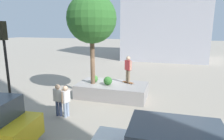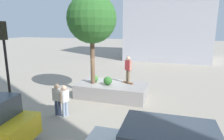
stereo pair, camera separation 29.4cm
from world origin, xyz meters
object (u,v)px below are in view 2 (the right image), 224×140
skateboarder (128,67)px  traffic_light_corner (5,54)px  planter_ledge (112,90)px  plaza_tree (92,19)px  bystander_watching (65,99)px  passerby_with_bag (57,97)px  skateboard (128,82)px

skateboarder → traffic_light_corner: size_ratio=0.36×
planter_ledge → traffic_light_corner: size_ratio=0.94×
plaza_tree → skateboarder: plaza_tree is taller
bystander_watching → plaza_tree: bearing=-93.1°
bystander_watching → skateboarder: bearing=-121.0°
plaza_tree → bystander_watching: plaza_tree is taller
planter_ledge → passerby_with_bag: size_ratio=2.64×
skateboard → traffic_light_corner: traffic_light_corner is taller
planter_ledge → bystander_watching: bearing=68.2°
plaza_tree → traffic_light_corner: bearing=54.9°
planter_ledge → bystander_watching: bystander_watching is taller
planter_ledge → passerby_with_bag: (1.78, 3.44, 0.53)m
planter_ledge → skateboard: bearing=-155.9°
skateboard → planter_ledge: bearing=24.1°
skateboard → skateboarder: 0.99m
skateboard → bystander_watching: (2.30, 3.84, 0.01)m
plaza_tree → bystander_watching: size_ratio=3.42×
plaza_tree → skateboarder: 3.72m
traffic_light_corner → passerby_with_bag: traffic_light_corner is taller
passerby_with_bag → bystander_watching: bearing=-177.5°
traffic_light_corner → bystander_watching: size_ratio=2.89×
skateboarder → passerby_with_bag: 4.81m
plaza_tree → traffic_light_corner: 5.12m
bystander_watching → passerby_with_bag: bearing=2.5°
planter_ledge → skateboarder: skateboarder is taller
skateboarder → passerby_with_bag: size_ratio=1.01×
skateboard → traffic_light_corner: bearing=43.4°
planter_ledge → plaza_tree: size_ratio=0.79×
skateboarder → traffic_light_corner: bearing=43.4°
planter_ledge → skateboard: 1.14m
traffic_light_corner → bystander_watching: (-2.60, -0.80, -2.24)m
skateboard → skateboarder: (0.00, 0.00, 0.99)m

